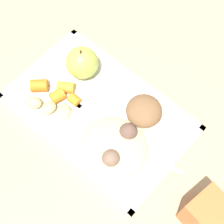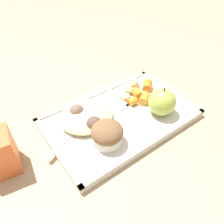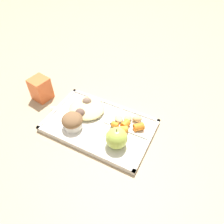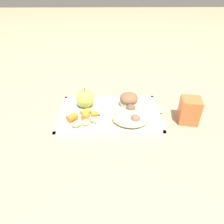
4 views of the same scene
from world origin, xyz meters
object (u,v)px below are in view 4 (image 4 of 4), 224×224
(bran_muffin, at_px, (129,100))
(milk_carton, at_px, (189,110))
(lunch_tray, at_px, (109,115))
(plastic_fork, at_px, (146,115))
(green_apple, at_px, (85,99))

(bran_muffin, distance_m, milk_carton, 0.23)
(milk_carton, bearing_deg, lunch_tray, -176.92)
(plastic_fork, bearing_deg, bran_muffin, 130.59)
(green_apple, relative_size, plastic_fork, 0.57)
(plastic_fork, bearing_deg, green_apple, 163.43)
(green_apple, height_order, bran_muffin, green_apple)
(lunch_tray, bearing_deg, green_apple, 151.62)
(plastic_fork, bearing_deg, lunch_tray, 172.51)
(green_apple, distance_m, plastic_fork, 0.24)
(lunch_tray, distance_m, green_apple, 0.12)
(bran_muffin, xyz_separation_m, plastic_fork, (0.06, -0.07, -0.03))
(green_apple, xyz_separation_m, plastic_fork, (0.23, -0.07, -0.03))
(lunch_tray, xyz_separation_m, plastic_fork, (0.14, -0.02, 0.01))
(green_apple, relative_size, milk_carton, 0.84)
(green_apple, height_order, milk_carton, same)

